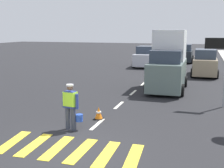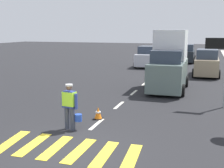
{
  "view_description": "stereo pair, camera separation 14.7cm",
  "coord_description": "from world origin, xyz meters",
  "px_view_note": "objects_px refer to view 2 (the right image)",
  "views": [
    {
      "loc": [
        3.74,
        -7.44,
        3.58
      ],
      "look_at": [
        -0.21,
        5.29,
        1.1
      ],
      "focal_mm": 47.24,
      "sensor_mm": 36.0,
      "label": 1
    },
    {
      "loc": [
        3.88,
        -7.39,
        3.58
      ],
      "look_at": [
        -0.21,
        5.29,
        1.1
      ],
      "focal_mm": 47.24,
      "sensor_mm": 36.0,
      "label": 2
    }
  ],
  "objects_px": {
    "lane_direction_sign": "(222,56)",
    "delivery_truck": "(169,63)",
    "car_oncoming_third": "(168,47)",
    "car_parked_far": "(207,64)",
    "traffic_cone_near": "(98,113)",
    "car_oncoming_second": "(148,57)",
    "road_worker": "(70,104)",
    "car_outgoing_far": "(186,54)"
  },
  "relations": [
    {
      "from": "car_oncoming_third",
      "to": "car_oncoming_second",
      "type": "height_order",
      "value": "car_oncoming_third"
    },
    {
      "from": "car_oncoming_third",
      "to": "car_parked_far",
      "type": "bearing_deg",
      "value": -74.73
    },
    {
      "from": "road_worker",
      "to": "car_oncoming_second",
      "type": "distance_m",
      "value": 18.83
    },
    {
      "from": "lane_direction_sign",
      "to": "car_oncoming_third",
      "type": "height_order",
      "value": "lane_direction_sign"
    },
    {
      "from": "car_oncoming_third",
      "to": "car_parked_far",
      "type": "distance_m",
      "value": 21.61
    },
    {
      "from": "car_oncoming_third",
      "to": "car_outgoing_far",
      "type": "bearing_deg",
      "value": -73.02
    },
    {
      "from": "car_outgoing_far",
      "to": "traffic_cone_near",
      "type": "bearing_deg",
      "value": -94.79
    },
    {
      "from": "delivery_truck",
      "to": "car_oncoming_second",
      "type": "relative_size",
      "value": 1.19
    },
    {
      "from": "car_oncoming_third",
      "to": "delivery_truck",
      "type": "bearing_deg",
      "value": -82.52
    },
    {
      "from": "delivery_truck",
      "to": "car_parked_far",
      "type": "bearing_deg",
      "value": 71.42
    },
    {
      "from": "traffic_cone_near",
      "to": "road_worker",
      "type": "bearing_deg",
      "value": -108.94
    },
    {
      "from": "car_outgoing_far",
      "to": "car_oncoming_second",
      "type": "relative_size",
      "value": 1.04
    },
    {
      "from": "car_outgoing_far",
      "to": "car_oncoming_third",
      "type": "height_order",
      "value": "car_oncoming_third"
    },
    {
      "from": "delivery_truck",
      "to": "car_outgoing_far",
      "type": "distance_m",
      "value": 15.68
    },
    {
      "from": "road_worker",
      "to": "traffic_cone_near",
      "type": "xyz_separation_m",
      "value": [
        0.51,
        1.48,
        -0.68
      ]
    },
    {
      "from": "traffic_cone_near",
      "to": "car_outgoing_far",
      "type": "distance_m",
      "value": 22.63
    },
    {
      "from": "traffic_cone_near",
      "to": "delivery_truck",
      "type": "bearing_deg",
      "value": 74.2
    },
    {
      "from": "car_outgoing_far",
      "to": "car_parked_far",
      "type": "distance_m",
      "value": 9.6
    },
    {
      "from": "car_oncoming_second",
      "to": "road_worker",
      "type": "bearing_deg",
      "value": -87.33
    },
    {
      "from": "traffic_cone_near",
      "to": "car_parked_far",
      "type": "distance_m",
      "value": 13.83
    },
    {
      "from": "traffic_cone_near",
      "to": "delivery_truck",
      "type": "height_order",
      "value": "delivery_truck"
    },
    {
      "from": "car_oncoming_second",
      "to": "car_parked_far",
      "type": "relative_size",
      "value": 0.95
    },
    {
      "from": "lane_direction_sign",
      "to": "delivery_truck",
      "type": "height_order",
      "value": "delivery_truck"
    },
    {
      "from": "car_oncoming_third",
      "to": "lane_direction_sign",
      "type": "bearing_deg",
      "value": -78.32
    },
    {
      "from": "car_oncoming_second",
      "to": "car_parked_far",
      "type": "xyz_separation_m",
      "value": [
        5.45,
        -4.13,
        0.04
      ]
    },
    {
      "from": "road_worker",
      "to": "lane_direction_sign",
      "type": "height_order",
      "value": "lane_direction_sign"
    },
    {
      "from": "car_oncoming_third",
      "to": "car_parked_far",
      "type": "relative_size",
      "value": 1.06
    },
    {
      "from": "delivery_truck",
      "to": "car_oncoming_second",
      "type": "height_order",
      "value": "delivery_truck"
    },
    {
      "from": "lane_direction_sign",
      "to": "car_oncoming_third",
      "type": "relative_size",
      "value": 0.74
    },
    {
      "from": "road_worker",
      "to": "car_parked_far",
      "type": "bearing_deg",
      "value": 72.68
    },
    {
      "from": "lane_direction_sign",
      "to": "traffic_cone_near",
      "type": "xyz_separation_m",
      "value": [
        -4.69,
        -3.5,
        -2.16
      ]
    },
    {
      "from": "lane_direction_sign",
      "to": "delivery_truck",
      "type": "xyz_separation_m",
      "value": [
        -2.75,
        3.37,
        -0.8
      ]
    },
    {
      "from": "road_worker",
      "to": "lane_direction_sign",
      "type": "relative_size",
      "value": 0.52
    },
    {
      "from": "road_worker",
      "to": "car_oncoming_third",
      "type": "distance_m",
      "value": 35.54
    },
    {
      "from": "traffic_cone_near",
      "to": "car_oncoming_second",
      "type": "relative_size",
      "value": 0.13
    },
    {
      "from": "delivery_truck",
      "to": "lane_direction_sign",
      "type": "bearing_deg",
      "value": -50.81
    },
    {
      "from": "delivery_truck",
      "to": "car_outgoing_far",
      "type": "relative_size",
      "value": 1.14
    },
    {
      "from": "road_worker",
      "to": "car_outgoing_far",
      "type": "distance_m",
      "value": 24.14
    },
    {
      "from": "car_oncoming_third",
      "to": "car_oncoming_second",
      "type": "xyz_separation_m",
      "value": [
        0.24,
        -16.71,
        -0.08
      ]
    },
    {
      "from": "lane_direction_sign",
      "to": "car_oncoming_second",
      "type": "height_order",
      "value": "lane_direction_sign"
    },
    {
      "from": "lane_direction_sign",
      "to": "traffic_cone_near",
      "type": "distance_m",
      "value": 6.24
    },
    {
      "from": "lane_direction_sign",
      "to": "car_parked_far",
      "type": "bearing_deg",
      "value": 93.67
    }
  ]
}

